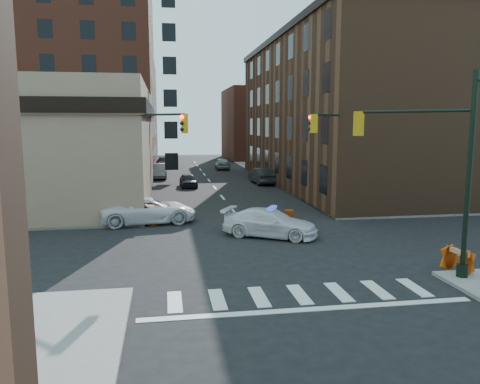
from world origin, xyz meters
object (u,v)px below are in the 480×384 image
object	(u,v)px
pedestrian_b	(79,208)
parked_car_wnear	(188,180)
pedestrian_a	(84,210)
barrel_bank	(153,216)
barricade_se_a	(457,260)
pickup	(148,210)
barrel_road	(289,218)
barricade_nw_a	(109,212)
parked_car_enear	(262,176)
parked_car_wfar	(158,171)
police_car	(270,223)

from	to	relation	value
pedestrian_b	parked_car_wnear	bearing A→B (deg)	66.87
pedestrian_a	pedestrian_b	distance (m)	0.73
barrel_bank	barricade_se_a	distance (m)	17.10
pickup	barrel_road	world-z (taller)	pickup
barricade_nw_a	pickup	bearing A→B (deg)	-22.46
parked_car_wnear	barricade_nw_a	size ratio (longest dim) A/B	2.80
parked_car_enear	pedestrian_b	size ratio (longest dim) A/B	3.12
parked_car_enear	pedestrian_b	distance (m)	22.82
pedestrian_b	barricade_se_a	distance (m)	21.33
parked_car_wnear	barricade_nw_a	distance (m)	16.65
barrel_bank	barricade_se_a	size ratio (longest dim) A/B	0.89
pedestrian_b	parked_car_wfar	bearing A→B (deg)	81.54
pedestrian_a	barrel_bank	world-z (taller)	pedestrian_a
pedestrian_a	barrel_bank	xyz separation A→B (m)	(4.14, -0.56, -0.37)
police_car	barrel_road	xyz separation A→B (m)	(1.68, 2.21, -0.25)
pickup	parked_car_wfar	world-z (taller)	pickup
parked_car_wnear	pedestrian_b	world-z (taller)	pedestrian_b
barrel_road	barricade_se_a	world-z (taller)	barricade_se_a
pickup	parked_car_wnear	xyz separation A→B (m)	(3.30, 16.37, -0.17)
pedestrian_b	barricade_se_a	bearing A→B (deg)	-34.68
barrel_road	barricade_nw_a	distance (m)	11.29
pedestrian_a	pedestrian_b	world-z (taller)	pedestrian_b
barrel_road	barricade_nw_a	bearing A→B (deg)	163.93
barricade_nw_a	barricade_se_a	bearing A→B (deg)	-46.12
pickup	pedestrian_b	world-z (taller)	pedestrian_b
parked_car_wfar	barrel_road	distance (m)	27.89
pedestrian_a	police_car	bearing A→B (deg)	1.29
parked_car_wfar	barricade_nw_a	xyz separation A→B (m)	(-2.77, -23.57, -0.15)
pickup	barrel_road	xyz separation A→B (m)	(8.38, -2.38, -0.31)
pedestrian_a	parked_car_enear	bearing A→B (deg)	74.70
pedestrian_a	barrel_road	xyz separation A→B (m)	(12.22, -2.32, -0.42)
barrel_bank	barricade_nw_a	distance (m)	3.08
parked_car_enear	barricade_se_a	world-z (taller)	parked_car_enear
parked_car_wnear	parked_car_enear	world-z (taller)	parked_car_enear
pedestrian_a	barrel_bank	bearing A→B (deg)	16.89
pedestrian_a	barrel_road	size ratio (longest dim) A/B	1.53
police_car	parked_car_enear	size ratio (longest dim) A/B	1.05
barricade_se_a	barricade_nw_a	size ratio (longest dim) A/B	0.93
pickup	pedestrian_b	distance (m)	4.28
pedestrian_b	barricade_se_a	xyz separation A→B (m)	(17.02, -12.85, -0.32)
parked_car_wfar	barrel_bank	size ratio (longest dim) A/B	4.41
pedestrian_a	pickup	bearing A→B (deg)	25.39
barrel_bank	barricade_nw_a	size ratio (longest dim) A/B	0.82
police_car	pedestrian_b	size ratio (longest dim) A/B	3.27
parked_car_wnear	pedestrian_a	world-z (taller)	pedestrian_a
parked_car_enear	barrel_bank	bearing A→B (deg)	56.17
barrel_road	barrel_bank	xyz separation A→B (m)	(-8.08, 1.76, 0.05)
pedestrian_a	barrel_road	world-z (taller)	pedestrian_a
barricade_se_a	pedestrian_b	bearing A→B (deg)	45.67
pedestrian_a	barricade_se_a	world-z (taller)	pedestrian_a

